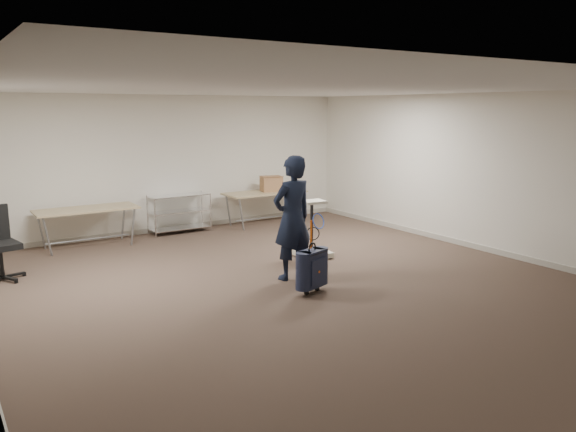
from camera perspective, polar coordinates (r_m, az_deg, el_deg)
ground at (r=8.22m, az=0.39°, el=-7.04°), size 9.00×9.00×0.00m
room_shell at (r=9.34m, az=-4.30°, el=-4.54°), size 8.00×9.00×9.00m
folding_table_left at (r=10.91m, az=-19.79°, el=0.46°), size 1.80×0.75×0.73m
folding_table_right at (r=12.32m, az=-2.36°, el=2.24°), size 1.80×0.75×0.73m
wire_shelf at (r=11.75m, az=-10.98°, el=0.44°), size 1.22×0.47×0.80m
person at (r=8.32m, az=0.45°, el=-0.20°), size 0.72×0.51×1.86m
suitcase at (r=7.78m, az=2.45°, el=-5.38°), size 0.42×0.32×1.03m
office_chair at (r=9.43m, az=-27.25°, el=-3.81°), size 0.67×0.67×1.11m
equipment_cart at (r=9.67m, az=2.56°, el=-2.70°), size 0.60×0.60×0.99m
cardboard_box at (r=12.38m, az=-1.70°, el=3.31°), size 0.51×0.42×0.33m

